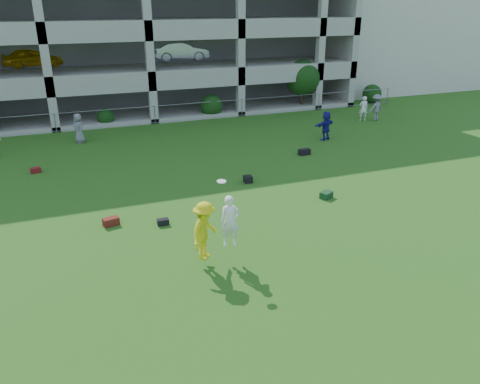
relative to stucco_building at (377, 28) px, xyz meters
name	(u,v)px	position (x,y,z in m)	size (l,w,h in m)	color
ground	(283,271)	(-23.00, -28.00, -5.00)	(100.00, 100.00, 0.00)	#235114
stucco_building	(377,28)	(0.00, 0.00, 0.00)	(16.00, 14.00, 10.00)	beige
bystander_c	(79,128)	(-27.78, -11.75, -4.18)	(0.80, 0.52, 1.64)	slate
bystander_d	(326,126)	(-14.63, -16.14, -4.18)	(1.52, 0.48, 1.64)	navy
bystander_e	(363,109)	(-10.00, -13.06, -4.18)	(0.60, 0.39, 1.63)	white
bystander_f	(376,107)	(-9.13, -13.22, -4.14)	(1.11, 0.64, 1.72)	slate
bag_red_a	(111,222)	(-27.39, -23.09, -4.86)	(0.55, 0.30, 0.28)	#520E11
bag_black_b	(163,222)	(-25.66, -23.71, -4.89)	(0.40, 0.25, 0.22)	black
bag_green_c	(326,195)	(-18.97, -23.63, -4.87)	(0.50, 0.35, 0.26)	#123319
crate_d	(248,179)	(-21.29, -20.89, -4.85)	(0.35, 0.35, 0.30)	black
bag_black_e	(304,152)	(-17.09, -18.24, -4.85)	(0.60, 0.30, 0.30)	black
bag_red_f	(36,170)	(-30.01, -16.25, -4.88)	(0.45, 0.28, 0.24)	#59110F
frisbee_contest	(210,229)	(-24.88, -26.86, -3.82)	(1.77, 1.30, 2.36)	yellow
parking_garage	(127,20)	(-23.01, -0.30, 1.01)	(30.00, 14.00, 12.00)	#9E998C
fence	(155,114)	(-23.00, -9.00, -4.39)	(36.06, 0.06, 1.20)	gray
shrub_row	(219,94)	(-18.41, -8.30, -3.49)	(34.38, 2.52, 3.50)	#163D11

